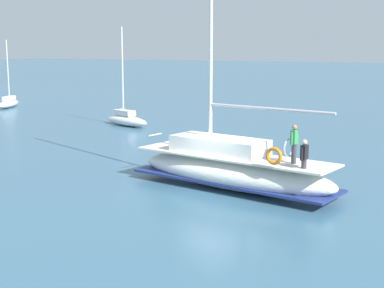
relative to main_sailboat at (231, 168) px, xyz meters
name	(u,v)px	position (x,y,z in m)	size (l,w,h in m)	color
ground_plane	(214,189)	(-0.38, 0.62, -0.92)	(400.00, 400.00, 0.00)	#38607A
main_sailboat	(231,168)	(0.00, 0.00, 0.00)	(3.89, 9.86, 13.94)	white
moored_sloop_near	(126,119)	(13.85, 15.23, -0.37)	(2.72, 5.08, 7.57)	white
moored_cutter_left	(8,103)	(18.91, 33.16, -0.41)	(4.60, 2.81, 6.74)	white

